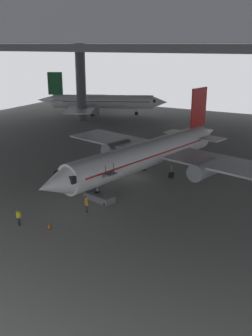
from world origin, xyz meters
The scene contains 8 objects.
ground_plane centered at (0.00, 0.00, 0.00)m, with size 110.00×110.00×0.00m, color gray.
hangar_structure centered at (-0.14, 13.80, 17.09)m, with size 121.00×99.00×17.75m.
airplane_main centered at (1.21, 0.74, 3.28)m, with size 32.40×32.95×10.57m.
boarding_stairs centered at (-0.51, -8.39, 0.72)m, with size 4.23×2.32×4.47m.
crew_worker_near_nose centered at (-4.03, -17.29, 0.93)m, with size 0.55×0.23×1.64m.
crew_worker_by_stairs centered at (0.02, -11.79, 0.95)m, with size 0.47×0.38×1.66m.
airplane_distant centered at (-28.23, 36.86, 3.20)m, with size 29.87×29.94×10.12m.
traffic_cone_orange centered at (-1.12, -16.46, 0.29)m, with size 0.36×0.36×0.60m.
Camera 1 is at (20.30, -41.33, 16.54)m, focal length 40.50 mm.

